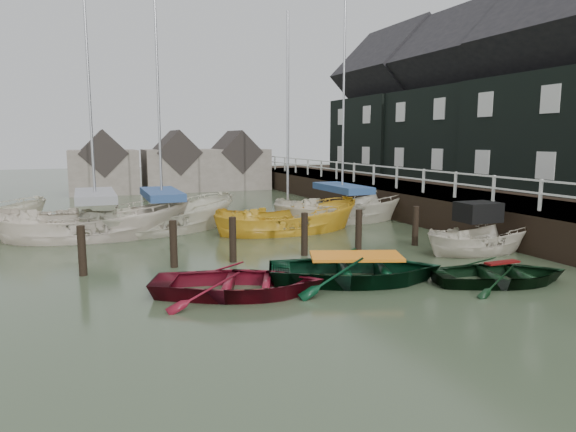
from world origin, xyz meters
name	(u,v)px	position (x,y,z in m)	size (l,w,h in m)	color
ground	(308,283)	(0.00, 0.00, 0.00)	(120.00, 120.00, 0.00)	#2F3D26
pier	(398,199)	(9.48, 10.00, 0.71)	(3.04, 32.00, 2.70)	black
land_strip	(483,208)	(15.00, 10.00, 0.00)	(14.00, 38.00, 1.50)	black
quay_houses	(508,101)	(14.99, 8.66, 5.68)	(6.52, 28.14, 10.01)	black
mooring_pilings	(236,246)	(-1.11, 3.00, 0.50)	(13.72, 0.22, 1.80)	black
far_sheds	(173,165)	(0.83, 26.00, 1.86)	(14.00, 4.08, 4.39)	#665B51
rowboat_red	(239,295)	(-2.00, -0.32, 0.00)	(2.98, 4.18, 0.86)	#5E0D1A
rowboat_green	(355,282)	(1.20, -0.38, 0.00)	(3.27, 4.57, 0.95)	black
rowboat_dkgreen	(501,283)	(4.69, -1.91, 0.00)	(2.61, 3.65, 0.76)	black
motorboat	(480,250)	(6.80, 1.19, 0.10)	(4.16, 1.64, 2.47)	beige
sailboat_a	(97,236)	(-4.97, 8.71, 0.06)	(7.22, 3.07, 11.13)	beige
sailboat_b	(163,230)	(-2.43, 9.10, 0.06)	(7.17, 4.48, 11.18)	beige
sailboat_c	(288,232)	(2.28, 7.16, 0.01)	(6.20, 2.39, 9.82)	gold
sailboat_d	(342,220)	(5.65, 8.83, 0.06)	(6.73, 2.78, 11.35)	beige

